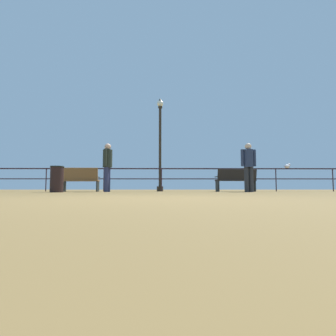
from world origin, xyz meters
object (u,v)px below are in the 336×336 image
at_px(person_by_bench, 107,164).
at_px(person_at_railing, 249,164).
at_px(lamppost_center, 160,142).
at_px(bench_near_left, 80,179).
at_px(bench_near_right, 236,179).
at_px(trash_bin, 57,179).
at_px(seagull_on_rail, 287,166).

xyz_separation_m(person_by_bench, person_at_railing, (5.07, -0.60, -0.05)).
bearing_deg(lamppost_center, bench_near_left, -160.16).
distance_m(bench_near_right, lamppost_center, 3.67).
relative_size(bench_near_left, bench_near_right, 0.88).
distance_m(bench_near_right, trash_bin, 6.61).
bearing_deg(person_by_bench, lamppost_center, 43.66).
relative_size(person_by_bench, person_at_railing, 1.05).
bearing_deg(person_at_railing, bench_near_right, 94.44).
relative_size(bench_near_right, person_at_railing, 0.94).
height_order(bench_near_left, bench_near_right, bench_near_left).
bearing_deg(trash_bin, lamppost_center, 42.79).
distance_m(seagull_on_rail, trash_bin, 9.24).
relative_size(seagull_on_rail, trash_bin, 0.49).
xyz_separation_m(bench_near_left, seagull_on_rail, (8.63, 0.85, 0.58)).
distance_m(person_by_bench, person_at_railing, 5.10).
relative_size(person_at_railing, seagull_on_rail, 4.15).
distance_m(person_by_bench, seagull_on_rail, 7.58).
xyz_separation_m(person_at_railing, trash_bin, (-6.43, -0.61, -0.56)).
height_order(bench_near_right, person_by_bench, person_by_bench).
distance_m(bench_near_left, bench_near_right, 6.17).
xyz_separation_m(person_by_bench, trash_bin, (-1.37, -1.21, -0.61)).
relative_size(bench_near_left, person_at_railing, 0.83).
xyz_separation_m(bench_near_left, person_at_railing, (6.28, -1.30, 0.47)).
distance_m(person_at_railing, trash_bin, 6.49).
relative_size(lamppost_center, seagull_on_rail, 10.07).
bearing_deg(person_by_bench, bench_near_right, 8.07).
relative_size(bench_near_right, person_by_bench, 0.89).
relative_size(lamppost_center, trash_bin, 4.90).
distance_m(lamppost_center, person_at_railing, 4.16).
height_order(bench_near_left, person_by_bench, person_by_bench).
distance_m(lamppost_center, seagull_on_rail, 5.63).
bearing_deg(bench_near_right, trash_bin, -163.18).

